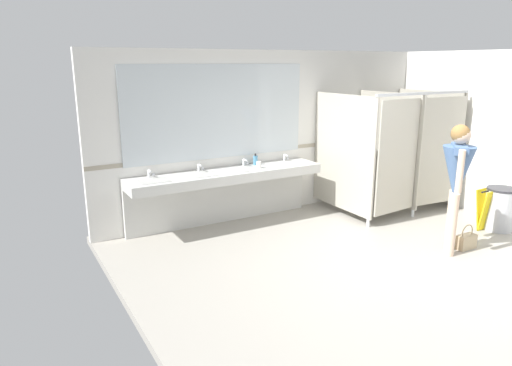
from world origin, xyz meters
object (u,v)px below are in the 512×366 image
trash_bin (500,209)px  soap_dispenser (255,160)px  wet_floor_sign (486,209)px  paper_cup (259,165)px  handbag (466,241)px  person_standing (457,173)px

trash_bin → soap_dispenser: (-2.86, 2.29, 0.62)m
soap_dispenser → wet_floor_sign: size_ratio=0.29×
wet_floor_sign → paper_cup: bearing=144.8°
handbag → soap_dispenser: 3.22m
trash_bin → wet_floor_sign: trash_bin is taller
trash_bin → handbag: 1.11m
soap_dispenser → paper_cup: soap_dispenser is taller
person_standing → soap_dispenser: (-1.48, 2.52, -0.13)m
soap_dispenser → paper_cup: 0.26m
soap_dispenser → wet_floor_sign: soap_dispenser is taller
person_standing → soap_dispenser: 2.92m
person_standing → paper_cup: size_ratio=16.00×
trash_bin → handbag: (-1.06, -0.25, -0.21)m
trash_bin → paper_cup: size_ratio=6.04×
trash_bin → handbag: size_ratio=1.86×
trash_bin → wet_floor_sign: size_ratio=1.04×
person_standing → soap_dispenser: bearing=120.4°
handbag → person_standing: bearing=176.0°
trash_bin → person_standing: 1.59m
handbag → soap_dispenser: size_ratio=1.91×
trash_bin → person_standing: (-1.39, -0.23, 0.75)m
trash_bin → paper_cup: (-2.94, 2.05, 0.60)m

